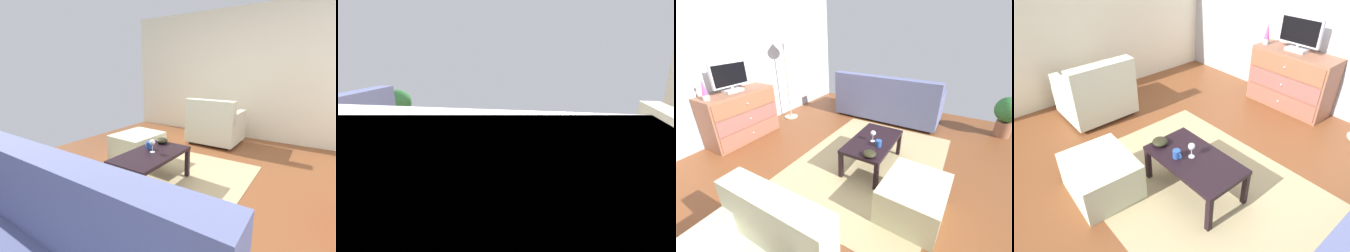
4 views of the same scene
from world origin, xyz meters
The scene contains 9 objects.
ground_plane centered at (0.00, 0.00, -0.03)m, with size 5.61×5.10×0.05m, color brown.
wall_plain_left centered at (-2.57, 0.00, 1.26)m, with size 0.12×5.10×2.52m, color beige.
area_rug centered at (0.20, -0.20, 0.00)m, with size 2.60×1.90×0.01m, color tan.
coffee_table centered at (0.18, -0.25, 0.35)m, with size 0.95×0.54×0.40m.
wine_glass centered at (0.14, -0.26, 0.52)m, with size 0.07×0.07×0.16m.
mug centered at (0.06, -0.37, 0.45)m, with size 0.11×0.08×0.08m.
bowl_decorative centered at (-0.21, -0.37, 0.44)m, with size 0.16×0.16×0.07m, color black.
armchair centered at (-1.80, -0.27, 0.34)m, with size 0.80×0.89×0.84m.
ottoman centered at (-0.41, -0.96, 0.20)m, with size 0.70×0.60×0.40m, color beige.
Camera 1 is at (2.25, 1.35, 1.37)m, focal length 25.23 mm.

